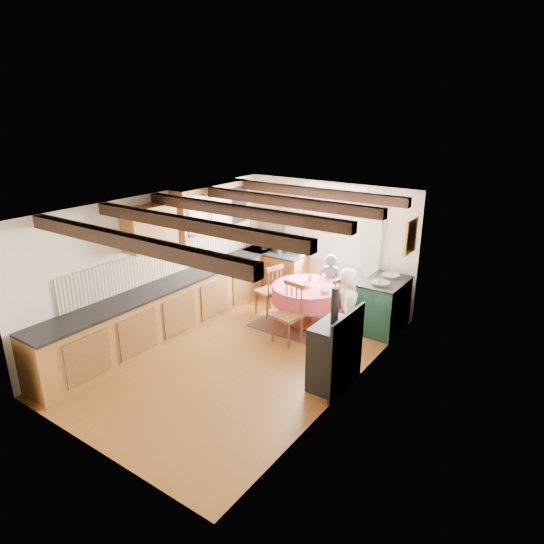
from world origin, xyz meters
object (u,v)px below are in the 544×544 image
Objects in this scene: chair_left at (269,289)px; child_far at (330,284)px; child_right at (348,302)px; cup at (310,278)px; dining_table at (307,305)px; cast_iron_stove at (333,338)px; chair_near at (287,313)px; aga_range at (384,304)px; chair_right at (349,308)px.

child_far is at bearing 139.11° from chair_left.
child_right is 0.91m from cup.
child_right is (0.75, 0.07, 0.22)m from dining_table.
child_far reaches higher than chair_left.
cast_iron_stove reaches higher than child_right.
chair_near reaches higher than aga_range.
chair_left is at bearing -179.68° from dining_table.
child_right reaches higher than chair_near.
aga_range is at bearing 27.69° from dining_table.
child_far is at bearing 61.38° from chair_right.
cast_iron_stove is 1.23× the size of child_far.
dining_table is 1.05× the size of child_far.
chair_near is 0.85× the size of child_right.
chair_near is 1.01× the size of chair_right.
child_right is (0.70, 0.81, 0.09)m from chair_near.
chair_near is 1.46m from cast_iron_stove.
cast_iron_stove reaches higher than cup.
chair_right reaches higher than aga_range.
cast_iron_stove reaches higher than dining_table.
chair_right is 0.10m from child_right.
chair_left is 0.99× the size of aga_range.
chair_right reaches higher than dining_table.
cup is (-0.89, 0.21, 0.30)m from chair_right.
child_right is at bearing 106.77° from chair_left.
dining_table is 0.51m from cup.
child_right is (-0.43, -0.55, 0.13)m from aga_range.
child_far is 0.49m from cup.
chair_near is 1.06m from cup.
chair_near is 1.07m from child_right.
chair_right is 0.70m from aga_range.
child_right is at bearing 5.08° from dining_table.
chair_left is 0.84× the size of child_far.
cup is at bearing 89.61° from chair_right.
chair_left is (-0.84, -0.00, 0.12)m from dining_table.
chair_near is 9.30× the size of cup.
aga_range is 2.13m from cast_iron_stove.
chair_right is 0.92m from child_far.
cast_iron_stove is (0.11, -2.11, 0.27)m from aga_range.
child_far is at bearing 94.73° from chair_near.
chair_near reaches higher than chair_right.
child_far is (-1.08, 0.03, 0.13)m from aga_range.
dining_table is 0.76m from chair_near.
chair_near is (0.05, -0.74, 0.13)m from dining_table.
cast_iron_stove reaches higher than chair_near.
cast_iron_stove is at bearing -87.01° from aga_range.
chair_left is 0.83m from cup.
child_right is at bearing 55.98° from chair_near.
aga_range is at bearing 92.99° from cast_iron_stove.
cast_iron_stove reaches higher than child_far.
chair_right is 1.00× the size of aga_range.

